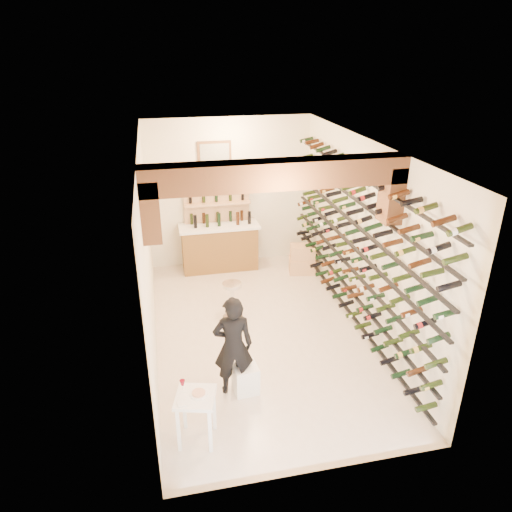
{
  "coord_description": "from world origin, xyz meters",
  "views": [
    {
      "loc": [
        -1.52,
        -6.77,
        4.56
      ],
      "look_at": [
        0.0,
        0.3,
        1.3
      ],
      "focal_mm": 33.32,
      "sensor_mm": 36.0,
      "label": 1
    }
  ],
  "objects_px": {
    "person": "(233,346)",
    "crate_lower": "(302,265)",
    "tasting_table": "(196,404)",
    "chrome_barstool": "(232,298)",
    "wine_rack": "(350,242)",
    "white_stool": "(246,378)",
    "back_counter": "(220,246)"
  },
  "relations": [
    {
      "from": "chrome_barstool",
      "to": "crate_lower",
      "type": "bearing_deg",
      "value": 40.83
    },
    {
      "from": "wine_rack",
      "to": "back_counter",
      "type": "height_order",
      "value": "wine_rack"
    },
    {
      "from": "wine_rack",
      "to": "white_stool",
      "type": "bearing_deg",
      "value": -145.1
    },
    {
      "from": "tasting_table",
      "to": "person",
      "type": "relative_size",
      "value": 0.55
    },
    {
      "from": "person",
      "to": "crate_lower",
      "type": "bearing_deg",
      "value": -116.57
    },
    {
      "from": "chrome_barstool",
      "to": "crate_lower",
      "type": "distance_m",
      "value": 2.36
    },
    {
      "from": "person",
      "to": "crate_lower",
      "type": "xyz_separation_m",
      "value": [
        2.09,
        3.47,
        -0.59
      ]
    },
    {
      "from": "back_counter",
      "to": "chrome_barstool",
      "type": "relative_size",
      "value": 2.4
    },
    {
      "from": "person",
      "to": "chrome_barstool",
      "type": "bearing_deg",
      "value": -94.61
    },
    {
      "from": "wine_rack",
      "to": "tasting_table",
      "type": "distance_m",
      "value": 3.71
    },
    {
      "from": "back_counter",
      "to": "white_stool",
      "type": "height_order",
      "value": "back_counter"
    },
    {
      "from": "back_counter",
      "to": "white_stool",
      "type": "distance_m",
      "value": 4.1
    },
    {
      "from": "white_stool",
      "to": "back_counter",
      "type": "bearing_deg",
      "value": 86.84
    },
    {
      "from": "back_counter",
      "to": "person",
      "type": "relative_size",
      "value": 1.12
    },
    {
      "from": "wine_rack",
      "to": "white_stool",
      "type": "distance_m",
      "value": 2.84
    },
    {
      "from": "crate_lower",
      "to": "wine_rack",
      "type": "bearing_deg",
      "value": -86.38
    },
    {
      "from": "wine_rack",
      "to": "person",
      "type": "relative_size",
      "value": 3.76
    },
    {
      "from": "person",
      "to": "tasting_table",
      "type": "bearing_deg",
      "value": 57.6
    },
    {
      "from": "tasting_table",
      "to": "white_stool",
      "type": "relative_size",
      "value": 1.98
    },
    {
      "from": "white_stool",
      "to": "crate_lower",
      "type": "xyz_separation_m",
      "value": [
        1.93,
        3.51,
        -0.04
      ]
    },
    {
      "from": "back_counter",
      "to": "white_stool",
      "type": "relative_size",
      "value": 4.07
    },
    {
      "from": "tasting_table",
      "to": "person",
      "type": "distance_m",
      "value": 1.03
    },
    {
      "from": "white_stool",
      "to": "chrome_barstool",
      "type": "height_order",
      "value": "chrome_barstool"
    },
    {
      "from": "tasting_table",
      "to": "chrome_barstool",
      "type": "xyz_separation_m",
      "value": [
        0.91,
        2.74,
        -0.15
      ]
    },
    {
      "from": "back_counter",
      "to": "tasting_table",
      "type": "height_order",
      "value": "back_counter"
    },
    {
      "from": "person",
      "to": "white_stool",
      "type": "bearing_deg",
      "value": 171.68
    },
    {
      "from": "tasting_table",
      "to": "person",
      "type": "bearing_deg",
      "value": 67.75
    },
    {
      "from": "white_stool",
      "to": "chrome_barstool",
      "type": "xyz_separation_m",
      "value": [
        0.15,
        1.97,
        0.2
      ]
    },
    {
      "from": "wine_rack",
      "to": "person",
      "type": "height_order",
      "value": "wine_rack"
    },
    {
      "from": "wine_rack",
      "to": "back_counter",
      "type": "distance_m",
      "value": 3.38
    },
    {
      "from": "white_stool",
      "to": "chrome_barstool",
      "type": "relative_size",
      "value": 0.59
    },
    {
      "from": "back_counter",
      "to": "person",
      "type": "height_order",
      "value": "person"
    }
  ]
}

